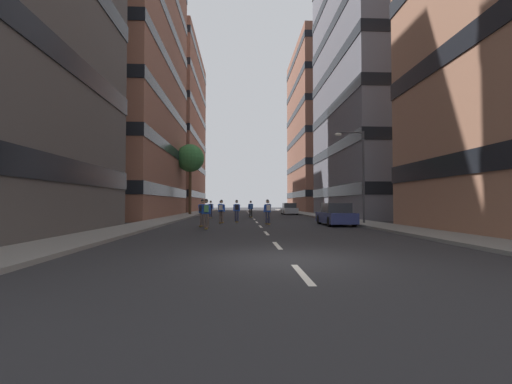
{
  "coord_description": "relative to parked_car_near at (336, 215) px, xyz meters",
  "views": [
    {
      "loc": [
        -1.34,
        -9.44,
        1.53
      ],
      "look_at": [
        0.0,
        19.38,
        2.44
      ],
      "focal_mm": 24.27,
      "sensor_mm": 36.0,
      "label": 1
    }
  ],
  "objects": [
    {
      "name": "ground_plane",
      "position": [
        -5.21,
        12.56,
        -0.7
      ],
      "size": [
        159.18,
        159.18,
        0.0
      ],
      "primitive_type": "plane",
      "color": "#28282B"
    },
    {
      "name": "sidewalk_left",
      "position": [
        -12.88,
        15.88,
        -0.63
      ],
      "size": [
        2.53,
        72.96,
        0.14
      ],
      "primitive_type": "cube",
      "color": "gray",
      "rests_on": "ground_plane"
    },
    {
      "name": "sidewalk_right",
      "position": [
        2.47,
        15.88,
        -0.63
      ],
      "size": [
        2.53,
        72.96,
        0.14
      ],
      "primitive_type": "cube",
      "color": "gray",
      "rests_on": "ground_plane"
    },
    {
      "name": "lane_markings",
      "position": [
        -5.21,
        14.03,
        -0.7
      ],
      "size": [
        0.16,
        62.2,
        0.01
      ],
      "color": "silver",
      "rests_on": "ground_plane"
    },
    {
      "name": "building_left_mid",
      "position": [
        -20.83,
        14.74,
        17.8
      ],
      "size": [
        13.49,
        21.58,
        36.83
      ],
      "color": "brown",
      "rests_on": "ground_plane"
    },
    {
      "name": "building_left_far",
      "position": [
        -20.83,
        40.75,
        14.46
      ],
      "size": [
        13.49,
        24.0,
        30.13
      ],
      "color": "brown",
      "rests_on": "ground_plane"
    },
    {
      "name": "building_right_mid",
      "position": [
        10.42,
        14.74,
        15.63
      ],
      "size": [
        13.49,
        19.42,
        32.49
      ],
      "color": "slate",
      "rests_on": "ground_plane"
    },
    {
      "name": "building_right_far",
      "position": [
        10.42,
        40.75,
        14.67
      ],
      "size": [
        13.49,
        21.11,
        30.56
      ],
      "color": "brown",
      "rests_on": "ground_plane"
    },
    {
      "name": "parked_car_near",
      "position": [
        0.0,
        0.0,
        0.0
      ],
      "size": [
        1.82,
        4.4,
        1.52
      ],
      "color": "navy",
      "rests_on": "ground_plane"
    },
    {
      "name": "parked_car_mid",
      "position": [
        0.0,
        22.35,
        0.0
      ],
      "size": [
        1.82,
        4.4,
        1.52
      ],
      "color": "#B2B7BF",
      "rests_on": "ground_plane"
    },
    {
      "name": "street_tree_near",
      "position": [
        -12.88,
        20.79,
        6.47
      ],
      "size": [
        3.52,
        3.52,
        8.86
      ],
      "color": "#4C3823",
      "rests_on": "sidewalk_left"
    },
    {
      "name": "streetlamp_right",
      "position": [
        1.85,
        0.67,
        3.44
      ],
      "size": [
        2.13,
        0.3,
        6.5
      ],
      "color": "#3F3F44",
      "rests_on": "sidewalk_right"
    },
    {
      "name": "skater_0",
      "position": [
        -9.55,
        12.32,
        0.32
      ],
      "size": [
        0.54,
        0.91,
        1.78
      ],
      "color": "brown",
      "rests_on": "ground_plane"
    },
    {
      "name": "skater_1",
      "position": [
        -8.99,
        -0.89,
        0.32
      ],
      "size": [
        0.57,
        0.92,
        1.78
      ],
      "color": "brown",
      "rests_on": "ground_plane"
    },
    {
      "name": "skater_2",
      "position": [
        -8.53,
        -2.98,
        0.32
      ],
      "size": [
        0.55,
        0.92,
        1.78
      ],
      "color": "brown",
      "rests_on": "ground_plane"
    },
    {
      "name": "skater_3",
      "position": [
        -4.57,
        1.17,
        0.32
      ],
      "size": [
        0.57,
        0.92,
        1.78
      ],
      "color": "brown",
      "rests_on": "ground_plane"
    },
    {
      "name": "skater_4",
      "position": [
        -6.8,
        3.95,
        0.32
      ],
      "size": [
        0.55,
        0.91,
        1.78
      ],
      "color": "brown",
      "rests_on": "ground_plane"
    },
    {
      "name": "skater_5",
      "position": [
        -8.66,
        14.28,
        0.29
      ],
      "size": [
        0.54,
        0.91,
        1.78
      ],
      "color": "brown",
      "rests_on": "ground_plane"
    },
    {
      "name": "skater_6",
      "position": [
        -5.4,
        13.2,
        0.32
      ],
      "size": [
        0.57,
        0.92,
        1.78
      ],
      "color": "brown",
      "rests_on": "ground_plane"
    },
    {
      "name": "skater_7",
      "position": [
        -7.95,
        2.73,
        0.32
      ],
      "size": [
        0.56,
        0.92,
        1.78
      ],
      "color": "brown",
      "rests_on": "ground_plane"
    },
    {
      "name": "skater_8",
      "position": [
        -3.6,
        12.31,
        0.32
      ],
      "size": [
        0.57,
        0.92,
        1.78
      ],
      "color": "brown",
      "rests_on": "ground_plane"
    }
  ]
}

